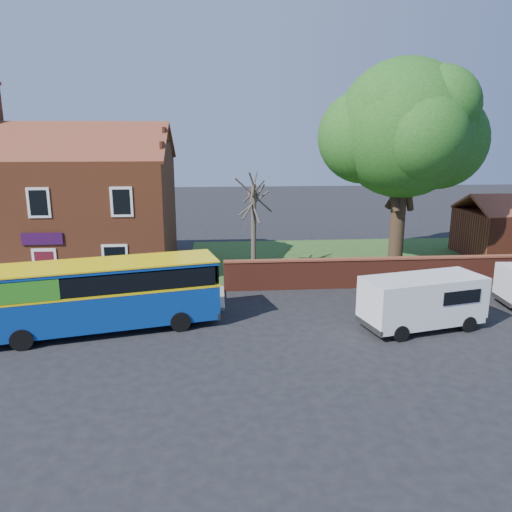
{
  "coord_description": "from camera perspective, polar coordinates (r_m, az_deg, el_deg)",
  "views": [
    {
      "loc": [
        1.67,
        -17.67,
        7.85
      ],
      "look_at": [
        3.51,
        5.0,
        2.3
      ],
      "focal_mm": 35.0,
      "sensor_mm": 36.0,
      "label": 1
    }
  ],
  "objects": [
    {
      "name": "van_near",
      "position": [
        21.73,
        18.52,
        -4.76
      ],
      "size": [
        5.34,
        3.1,
        2.2
      ],
      "rotation": [
        0.0,
        0.0,
        0.23
      ],
      "color": "white",
      "rests_on": "ground"
    },
    {
      "name": "large_tree",
      "position": [
        30.78,
        16.52,
        13.28
      ],
      "size": [
        9.91,
        7.84,
        12.09
      ],
      "color": "black",
      "rests_on": "ground"
    },
    {
      "name": "kerb",
      "position": [
        24.6,
        -25.14,
        -6.09
      ],
      "size": [
        18.0,
        0.15,
        0.14
      ],
      "primitive_type": "cube",
      "color": "slate",
      "rests_on": "ground"
    },
    {
      "name": "shop_building",
      "position": [
        30.75,
        -21.07,
        4.49
      ],
      "size": [
        12.3,
        8.13,
        10.5
      ],
      "color": "brown",
      "rests_on": "ground"
    },
    {
      "name": "bus",
      "position": [
        21.21,
        -18.03,
        -4.07
      ],
      "size": [
        9.63,
        4.47,
        2.85
      ],
      "rotation": [
        0.0,
        0.0,
        0.24
      ],
      "color": "#0D3893",
      "rests_on": "ground"
    },
    {
      "name": "boundary_wall",
      "position": [
        28.04,
        19.38,
        -1.63
      ],
      "size": [
        22.0,
        0.38,
        1.6
      ],
      "color": "maroon",
      "rests_on": "ground"
    },
    {
      "name": "bare_tree",
      "position": [
        28.3,
        -0.27,
        3.54
      ],
      "size": [
        2.09,
        2.49,
        5.57
      ],
      "color": "#4C4238",
      "rests_on": "ground"
    },
    {
      "name": "pavement",
      "position": [
        26.16,
        -23.84,
        -4.84
      ],
      "size": [
        18.0,
        3.5,
        0.12
      ],
      "primitive_type": "cube",
      "color": "gray",
      "rests_on": "ground"
    },
    {
      "name": "ground",
      "position": [
        19.4,
        -9.32,
        -10.35
      ],
      "size": [
        120.0,
        120.0,
        0.0
      ],
      "primitive_type": "plane",
      "color": "black",
      "rests_on": "ground"
    },
    {
      "name": "grass_strip",
      "position": [
        33.62,
        15.2,
        -0.25
      ],
      "size": [
        26.0,
        12.0,
        0.04
      ],
      "primitive_type": "cube",
      "color": "#426B28",
      "rests_on": "ground"
    }
  ]
}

